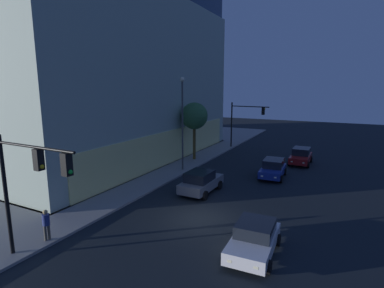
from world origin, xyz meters
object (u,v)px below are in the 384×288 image
at_px(modern_building, 61,69).
at_px(traffic_light_far_corner, 243,118).
at_px(sidewalk_tree, 194,116).
at_px(car_white, 254,238).
at_px(car_grey, 201,182).
at_px(traffic_light_near_corner, 29,175).
at_px(car_red, 301,156).
at_px(pedestrian_waiting, 46,222).
at_px(street_lamp_sidewalk, 182,113).
at_px(car_blue, 273,168).

height_order(modern_building, traffic_light_far_corner, modern_building).
xyz_separation_m(sidewalk_tree, car_white, (-15.53, -10.97, -4.09)).
relative_size(sidewalk_tree, car_grey, 1.44).
height_order(traffic_light_near_corner, traffic_light_far_corner, traffic_light_far_corner).
bearing_deg(sidewalk_tree, car_red, -70.99).
bearing_deg(traffic_light_near_corner, pedestrian_waiting, 41.98).
bearing_deg(sidewalk_tree, modern_building, 97.83).
bearing_deg(modern_building, car_red, -77.76).
xyz_separation_m(sidewalk_tree, car_red, (3.67, -10.66, -4.01)).
bearing_deg(traffic_light_far_corner, sidewalk_tree, 161.42).
relative_size(traffic_light_near_corner, car_white, 1.38).
xyz_separation_m(sidewalk_tree, car_grey, (-8.99, -5.04, -3.99)).
relative_size(street_lamp_sidewalk, pedestrian_waiting, 5.28).
relative_size(modern_building, traffic_light_far_corner, 5.43).
height_order(sidewalk_tree, car_red, sidewalk_tree).
bearing_deg(modern_building, sidewalk_tree, -82.17).
bearing_deg(sidewalk_tree, traffic_light_far_corner, -18.58).
xyz_separation_m(modern_building, pedestrian_waiting, (-17.03, -18.33, -9.02)).
xyz_separation_m(traffic_light_far_corner, car_blue, (-10.92, -6.24, -3.28)).
relative_size(traffic_light_far_corner, car_blue, 1.41).
bearing_deg(traffic_light_near_corner, sidewalk_tree, 7.19).
bearing_deg(car_white, street_lamp_sidewalk, 41.82).
relative_size(street_lamp_sidewalk, car_red, 2.09).
distance_m(modern_building, pedestrian_waiting, 26.59).
distance_m(traffic_light_far_corner, car_white, 25.54).
relative_size(traffic_light_far_corner, car_white, 1.42).
distance_m(street_lamp_sidewalk, car_grey, 7.87).
relative_size(pedestrian_waiting, car_blue, 0.40).
height_order(traffic_light_near_corner, street_lamp_sidewalk, street_lamp_sidewalk).
xyz_separation_m(traffic_light_far_corner, pedestrian_waiting, (-27.83, 1.65, -2.98)).
height_order(traffic_light_far_corner, car_red, traffic_light_far_corner).
bearing_deg(car_blue, modern_building, 89.75).
relative_size(car_blue, car_red, 1.00).
distance_m(street_lamp_sidewalk, car_white, 15.88).
bearing_deg(traffic_light_far_corner, car_grey, -172.80).
distance_m(traffic_light_far_corner, car_red, 9.72).
distance_m(traffic_light_far_corner, car_grey, 17.87).
xyz_separation_m(traffic_light_near_corner, traffic_light_far_corner, (29.45, -0.19, -0.16)).
height_order(car_blue, car_red, car_red).
xyz_separation_m(traffic_light_near_corner, car_blue, (18.53, -6.43, -3.44)).
distance_m(modern_building, traffic_light_near_corner, 27.82).
xyz_separation_m(traffic_light_near_corner, street_lamp_sidewalk, (16.76, 1.78, 1.29)).
xyz_separation_m(street_lamp_sidewalk, sidewalk_tree, (4.24, 0.87, -0.69)).
height_order(modern_building, traffic_light_near_corner, modern_building).
xyz_separation_m(sidewalk_tree, car_blue, (-2.47, -9.08, -4.04)).
height_order(traffic_light_far_corner, car_blue, traffic_light_far_corner).
height_order(pedestrian_waiting, car_white, pedestrian_waiting).
bearing_deg(car_blue, car_red, -14.45).
xyz_separation_m(modern_building, traffic_light_far_corner, (10.80, -19.98, -6.04)).
relative_size(sidewalk_tree, car_white, 1.50).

